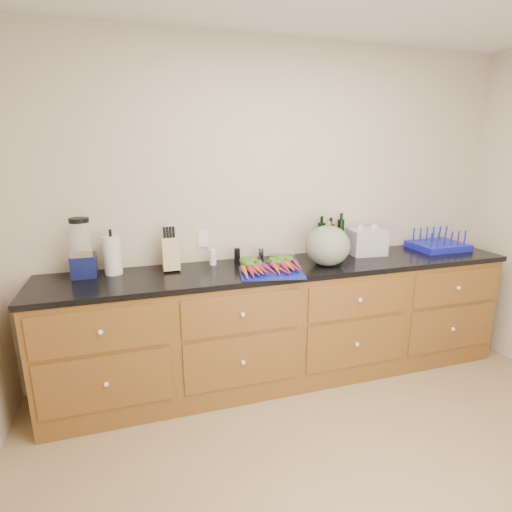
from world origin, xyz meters
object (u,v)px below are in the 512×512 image
object	(u,v)px
blender_appliance	(82,251)
knife_block	(170,254)
cutting_board	(271,272)
paper_towel	(112,255)
squash	(328,246)
carrots	(269,267)
tomato_box	(282,255)
dish_rack	(438,244)

from	to	relation	value
blender_appliance	knife_block	bearing A→B (deg)	-1.72
cutting_board	paper_towel	xyz separation A→B (m)	(-1.07, 0.32, 0.13)
squash	paper_towel	world-z (taller)	squash
carrots	blender_appliance	world-z (taller)	blender_appliance
paper_towel	tomato_box	size ratio (longest dim) A/B	1.71
tomato_box	squash	bearing A→B (deg)	-44.28
squash	dish_rack	xyz separation A→B (m)	(1.18, 0.17, -0.11)
squash	knife_block	bearing A→B (deg)	168.75
dish_rack	knife_block	bearing A→B (deg)	178.52
cutting_board	blender_appliance	world-z (taller)	blender_appliance
carrots	paper_towel	distance (m)	1.11
cutting_board	knife_block	bearing A→B (deg)	155.94
squash	blender_appliance	xyz separation A→B (m)	(-1.74, 0.25, 0.03)
cutting_board	paper_towel	bearing A→B (deg)	163.37
knife_block	paper_towel	bearing A→B (deg)	177.13
knife_block	tomato_box	world-z (taller)	knife_block
knife_block	tomato_box	size ratio (longest dim) A/B	1.49
carrots	paper_towel	xyz separation A→B (m)	(-1.07, 0.28, 0.10)
knife_block	dish_rack	distance (m)	2.33
paper_towel	carrots	bearing A→B (deg)	-14.53
squash	tomato_box	size ratio (longest dim) A/B	2.14
carrots	squash	bearing A→B (deg)	3.50
carrots	knife_block	xyz separation A→B (m)	(-0.67, 0.26, 0.08)
carrots	cutting_board	bearing A→B (deg)	-90.00
blender_appliance	paper_towel	xyz separation A→B (m)	(0.19, 0.00, -0.04)
blender_appliance	dish_rack	distance (m)	2.92
carrots	squash	xyz separation A→B (m)	(0.48, 0.03, 0.12)
carrots	tomato_box	xyz separation A→B (m)	(0.21, 0.29, -0.00)
paper_towel	tomato_box	xyz separation A→B (m)	(1.28, 0.01, -0.10)
paper_towel	cutting_board	bearing A→B (deg)	-16.63
paper_towel	dish_rack	xyz separation A→B (m)	(2.73, -0.08, -0.09)
paper_towel	knife_block	distance (m)	0.40
tomato_box	blender_appliance	bearing A→B (deg)	-179.53
squash	paper_towel	distance (m)	1.57
cutting_board	carrots	bearing A→B (deg)	90.00
squash	dish_rack	bearing A→B (deg)	8.14
carrots	dish_rack	world-z (taller)	dish_rack
carrots	paper_towel	size ratio (longest dim) A/B	1.62
carrots	tomato_box	bearing A→B (deg)	53.65
blender_appliance	cutting_board	bearing A→B (deg)	-14.13
cutting_board	carrots	size ratio (longest dim) A/B	1.01
tomato_box	carrots	bearing A→B (deg)	-126.35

